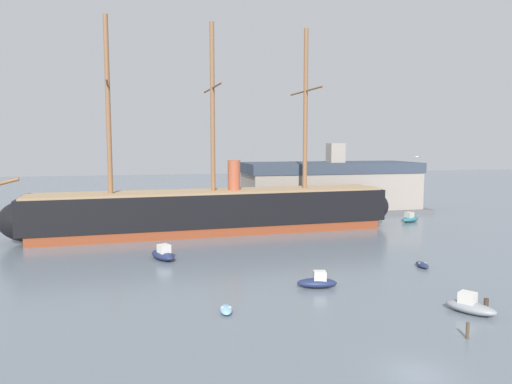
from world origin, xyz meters
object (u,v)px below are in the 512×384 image
(tall_ship, at_px, (213,210))
(dinghy_mid_right, at_px, (422,265))
(mooring_piling_nearest, at_px, (486,307))
(dinghy_far_left, at_px, (83,231))
(motorboat_foreground_right, at_px, (470,306))
(seagull_in_flight, at_px, (418,157))
(motorboat_far_right, at_px, (410,218))
(dockside_warehouse_right, at_px, (330,187))
(dinghy_foreground_left, at_px, (226,310))
(mooring_piling_left_pair, at_px, (468,331))
(motorboat_near_centre, at_px, (317,282))
(motorboat_alongside_bow, at_px, (163,254))
(dinghy_distant_centre, at_px, (239,217))

(tall_ship, xyz_separation_m, dinghy_mid_right, (20.91, -27.72, -3.38))
(mooring_piling_nearest, bearing_deg, dinghy_far_left, 128.29)
(motorboat_foreground_right, bearing_deg, seagull_in_flight, 92.17)
(motorboat_far_right, bearing_deg, dockside_warehouse_right, 119.25)
(motorboat_foreground_right, xyz_separation_m, motorboat_far_right, (21.02, 44.39, 0.02))
(dinghy_far_left, relative_size, seagull_in_flight, 1.74)
(dinghy_foreground_left, bearing_deg, tall_ship, 83.26)
(dinghy_far_left, distance_m, mooring_piling_left_pair, 62.22)
(motorboat_near_centre, xyz_separation_m, mooring_piling_left_pair, (6.47, -14.76, 0.03))
(motorboat_foreground_right, distance_m, mooring_piling_nearest, 1.25)
(motorboat_far_right, height_order, seagull_in_flight, seagull_in_flight)
(motorboat_alongside_bow, bearing_deg, dinghy_distant_centre, 62.28)
(mooring_piling_left_pair, xyz_separation_m, dockside_warehouse_right, (15.57, 65.64, 4.61))
(dinghy_mid_right, height_order, dinghy_far_left, dinghy_mid_right)
(dinghy_foreground_left, height_order, mooring_piling_nearest, mooring_piling_nearest)
(seagull_in_flight, bearing_deg, motorboat_near_centre, 170.91)
(dinghy_mid_right, distance_m, mooring_piling_left_pair, 21.19)
(dinghy_mid_right, xyz_separation_m, mooring_piling_left_pair, (-8.51, -19.40, 0.33))
(dinghy_mid_right, distance_m, motorboat_far_right, 33.89)
(tall_ship, relative_size, mooring_piling_left_pair, 55.30)
(dinghy_mid_right, distance_m, seagull_in_flight, 15.32)
(dinghy_distant_centre, bearing_deg, motorboat_near_centre, -91.48)
(dockside_warehouse_right, relative_size, seagull_in_flight, 33.18)
(tall_ship, relative_size, dinghy_foreground_left, 27.92)
(motorboat_near_centre, xyz_separation_m, seagull_in_flight, (9.97, -1.60, 12.77))
(motorboat_foreground_right, height_order, motorboat_alongside_bow, motorboat_alongside_bow)
(dinghy_distant_centre, xyz_separation_m, mooring_piling_left_pair, (5.28, -60.88, 0.32))
(dinghy_distant_centre, distance_m, seagull_in_flight, 50.24)
(motorboat_alongside_bow, bearing_deg, dockside_warehouse_right, 43.73)
(dinghy_distant_centre, bearing_deg, motorboat_far_right, -21.37)
(motorboat_foreground_right, xyz_separation_m, dinghy_distant_centre, (-9.10, 56.18, -0.32))
(motorboat_foreground_right, distance_m, dockside_warehouse_right, 62.23)
(seagull_in_flight, bearing_deg, dinghy_distant_centre, 100.43)
(motorboat_foreground_right, relative_size, seagull_in_flight, 3.83)
(tall_ship, height_order, seagull_in_flight, tall_ship)
(motorboat_foreground_right, xyz_separation_m, mooring_piling_left_pair, (-3.82, -4.70, -0.00))
(dinghy_foreground_left, bearing_deg, motorboat_far_right, 43.39)
(tall_ship, distance_m, motorboat_alongside_bow, 19.24)
(motorboat_foreground_right, distance_m, dinghy_far_left, 60.58)
(dinghy_far_left, relative_size, mooring_piling_nearest, 1.44)
(motorboat_alongside_bow, height_order, mooring_piling_left_pair, motorboat_alongside_bow)
(motorboat_near_centre, distance_m, motorboat_alongside_bow, 21.53)
(motorboat_far_right, height_order, dinghy_distant_centre, motorboat_far_right)
(motorboat_far_right, bearing_deg, dinghy_far_left, 176.68)
(motorboat_near_centre, distance_m, dinghy_distant_centre, 46.13)
(motorboat_foreground_right, height_order, dinghy_distant_centre, motorboat_foreground_right)
(motorboat_far_right, bearing_deg, dinghy_foreground_left, -136.61)
(tall_ship, distance_m, motorboat_foreground_right, 45.52)
(motorboat_near_centre, bearing_deg, dinghy_foreground_left, -153.99)
(motorboat_foreground_right, relative_size, motorboat_near_centre, 1.06)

